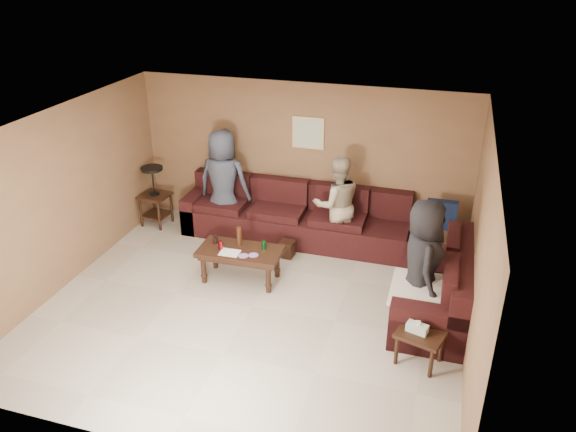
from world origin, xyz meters
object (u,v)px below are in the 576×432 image
Objects in this scene: sectional_sofa at (336,242)px; person_left at (224,182)px; waste_bin at (287,249)px; coffee_table at (240,254)px; end_table_left at (155,195)px; side_table_right at (420,336)px; person_right at (422,263)px; person_middle at (337,204)px.

sectional_sofa is 2.62× the size of person_left.
person_left reaches higher than waste_bin.
end_table_left reaches higher than coffee_table.
coffee_table is at bearing 120.06° from person_left.
person_left is at bearing 143.92° from side_table_right.
end_table_left is 2.57m from waste_bin.
end_table_left is at bearing 170.03° from waste_bin.
person_right is (-0.09, 0.86, 0.47)m from side_table_right.
coffee_table is 0.99m from waste_bin.
waste_bin is (0.45, 0.84, -0.29)m from coffee_table.
person_left is at bearing 166.69° from sectional_sofa.
person_middle is 2.08m from person_right.
person_middle is at bearing 122.04° from side_table_right.
person_middle is at bearing 176.85° from person_left.
person_left is at bearing 156.26° from waste_bin.
side_table_right is (4.67, -2.38, -0.18)m from end_table_left.
coffee_table is at bearing -118.17° from waste_bin.
person_left reaches higher than coffee_table.
coffee_table is 1.95× the size of side_table_right.
coffee_table is at bearing 22.73° from person_middle.
side_table_right reaches higher than waste_bin.
end_table_left is 0.67× the size of person_middle.
sectional_sofa is 1.83m from person_right.
side_table_right is at bearing 95.99° from person_middle.
side_table_right is at bearing -22.90° from coffee_table.
waste_bin is at bearing 138.16° from side_table_right.
side_table_right is 4.27m from person_left.
side_table_right is at bearing -27.04° from end_table_left.
sectional_sofa reaches higher than waste_bin.
person_right reaches higher than person_middle.
waste_bin is at bearing 156.23° from person_left.
side_table_right is at bearing -55.02° from sectional_sofa.
end_table_left is 1.71× the size of side_table_right.
sectional_sofa is at bearing 35.66° from person_right.
coffee_table is 1.14× the size of end_table_left.
sectional_sofa is 2.14m from person_left.
sectional_sofa is 0.60m from person_middle.
person_middle is (1.93, -0.11, -0.10)m from person_left.
coffee_table is at bearing 157.10° from side_table_right.
side_table_right is 0.98m from person_right.
person_middle is at bearing 29.45° from person_right.
sectional_sofa is at bearing 166.66° from person_left.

